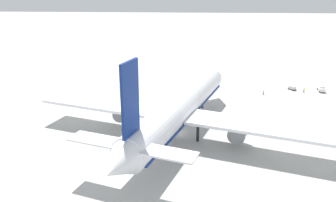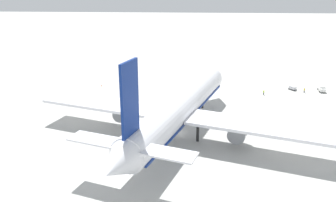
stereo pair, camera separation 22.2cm
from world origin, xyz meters
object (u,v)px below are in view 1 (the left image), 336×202
(service_van, at_px, (321,88))
(baggage_cart_0, at_px, (292,88))
(ground_worker_2, at_px, (304,90))
(ground_worker_3, at_px, (263,92))
(airliner, at_px, (179,109))
(traffic_cone_0, at_px, (101,85))

(service_van, bearing_deg, baggage_cart_0, 83.92)
(service_van, distance_m, ground_worker_2, 6.68)
(ground_worker_2, distance_m, ground_worker_3, 14.69)
(airliner, distance_m, baggage_cart_0, 55.60)
(airliner, relative_size, service_van, 15.82)
(ground_worker_3, bearing_deg, airliner, 140.38)
(ground_worker_3, relative_size, traffic_cone_0, 3.10)
(service_van, height_order, baggage_cart_0, service_van)
(baggage_cart_0, height_order, ground_worker_3, ground_worker_3)
(baggage_cart_0, relative_size, ground_worker_3, 1.85)
(airliner, xyz_separation_m, ground_worker_2, (36.56, -41.92, -6.14))
(service_van, bearing_deg, ground_worker_3, 103.57)
(airliner, distance_m, ground_worker_2, 55.96)
(service_van, bearing_deg, ground_worker_2, 105.41)
(ground_worker_2, bearing_deg, service_van, -74.59)
(baggage_cart_0, bearing_deg, service_van, -96.08)
(airliner, bearing_deg, traffic_cone_0, 35.71)
(airliner, relative_size, baggage_cart_0, 22.89)
(baggage_cart_0, relative_size, ground_worker_2, 1.90)
(service_van, distance_m, traffic_cone_0, 77.29)
(baggage_cart_0, distance_m, ground_worker_2, 4.21)
(service_van, relative_size, ground_worker_2, 2.75)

